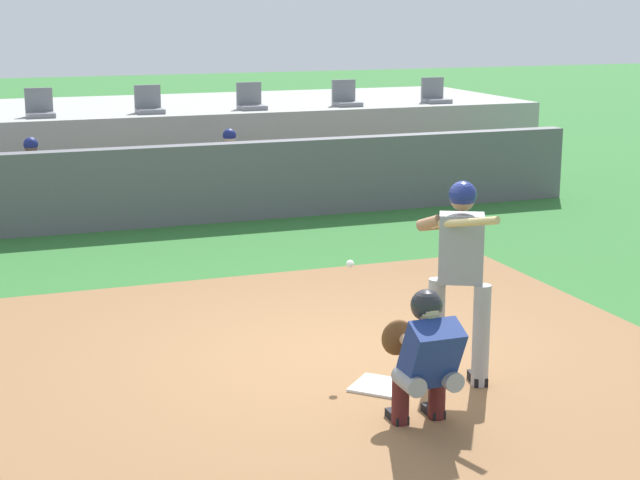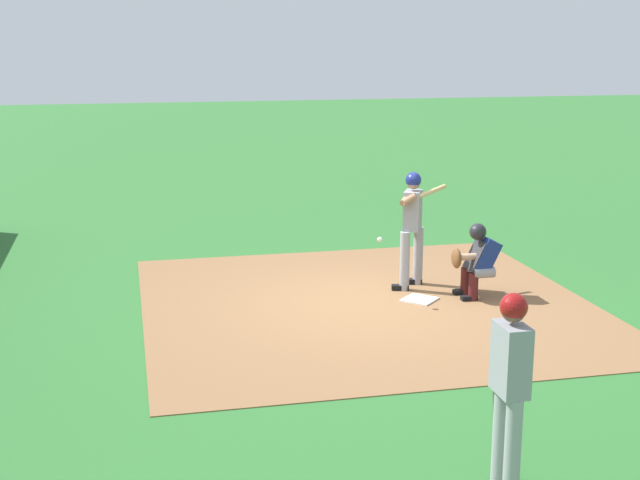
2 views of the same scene
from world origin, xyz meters
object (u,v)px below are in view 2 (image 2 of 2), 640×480
(home_plate, at_px, (419,299))
(batter_at_plate, at_px, (412,222))
(on_deck_batter, at_px, (509,381))
(catcher_crouched, at_px, (476,258))

(home_plate, bearing_deg, batter_at_plate, -7.71)
(on_deck_batter, bearing_deg, batter_at_plate, -11.14)
(home_plate, distance_m, catcher_crouched, 1.04)
(catcher_crouched, bearing_deg, on_deck_batter, 159.94)
(batter_at_plate, xyz_separation_m, on_deck_batter, (-6.09, 1.20, -0.02))
(catcher_crouched, distance_m, on_deck_batter, 5.75)
(home_plate, bearing_deg, on_deck_batter, 168.42)
(home_plate, relative_size, catcher_crouched, 0.24)
(batter_at_plate, relative_size, on_deck_batter, 1.01)
(home_plate, distance_m, on_deck_batter, 5.60)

